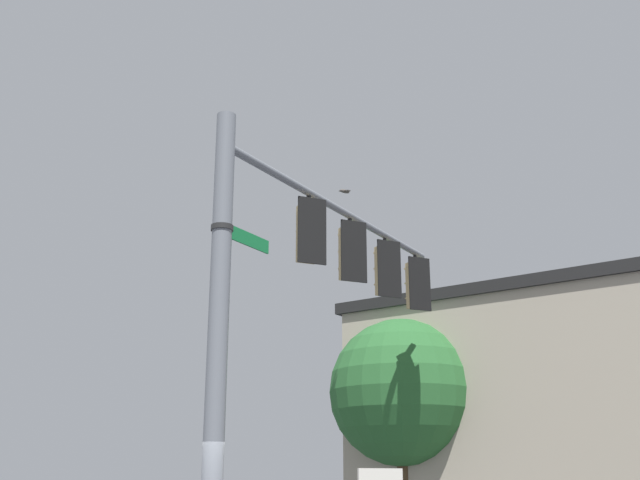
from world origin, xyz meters
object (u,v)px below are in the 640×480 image
(traffic_light_nearest_pole, at_px, (308,233))
(bird_flying, at_px, (345,191))
(traffic_light_mid_outer, at_px, (385,270))
(street_name_sign, at_px, (234,233))
(traffic_light_mid_inner, at_px, (350,253))
(traffic_light_arm_end, at_px, (415,285))

(traffic_light_nearest_pole, distance_m, bird_flying, 4.67)
(bird_flying, bearing_deg, traffic_light_nearest_pole, -124.83)
(traffic_light_mid_outer, bearing_deg, street_name_sign, -144.90)
(traffic_light_nearest_pole, distance_m, street_name_sign, 2.22)
(bird_flying, bearing_deg, traffic_light_mid_outer, -84.11)
(traffic_light_mid_outer, distance_m, street_name_sign, 5.20)
(traffic_light_mid_inner, relative_size, bird_flying, 3.37)
(traffic_light_mid_inner, xyz_separation_m, street_name_sign, (-2.99, -2.11, -0.59))
(traffic_light_mid_inner, bearing_deg, traffic_light_nearest_pole, -145.08)
(traffic_light_arm_end, bearing_deg, bird_flying, 152.52)
(traffic_light_mid_inner, distance_m, traffic_light_arm_end, 3.03)
(street_name_sign, bearing_deg, traffic_light_nearest_pole, 35.37)
(traffic_light_mid_outer, xyz_separation_m, bird_flying, (-0.16, 1.60, 2.32))
(traffic_light_mid_inner, distance_m, bird_flying, 3.55)
(traffic_light_mid_inner, height_order, bird_flying, bird_flying)
(traffic_light_mid_outer, relative_size, bird_flying, 3.37)
(traffic_light_mid_outer, height_order, street_name_sign, traffic_light_mid_outer)
(traffic_light_arm_end, xyz_separation_m, street_name_sign, (-5.47, -3.84, -0.59))
(traffic_light_mid_inner, xyz_separation_m, traffic_light_mid_outer, (1.24, 0.87, 0.00))
(traffic_light_arm_end, height_order, street_name_sign, traffic_light_arm_end)
(street_name_sign, bearing_deg, traffic_light_arm_end, 35.06)
(traffic_light_nearest_pole, relative_size, traffic_light_mid_outer, 1.00)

